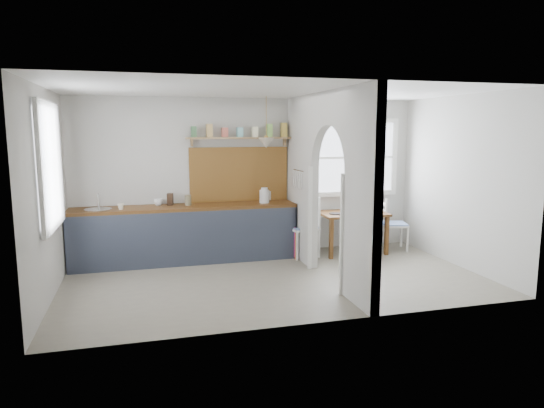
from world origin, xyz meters
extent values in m
cube|color=#6D6558|center=(0.00, 0.00, 0.00)|extent=(5.80, 3.20, 0.01)
cube|color=#BAB7AC|center=(0.00, 0.00, 2.60)|extent=(5.80, 3.20, 0.01)
cube|color=#BAB7AC|center=(0.00, 1.60, 1.30)|extent=(5.80, 0.01, 2.60)
cube|color=#BAB7AC|center=(0.00, -1.60, 1.30)|extent=(5.80, 0.01, 2.60)
cube|color=#BAB7AC|center=(-2.90, 0.00, 1.30)|extent=(0.01, 3.20, 2.60)
cube|color=#BAB7AC|center=(2.90, 0.00, 1.30)|extent=(0.01, 3.20, 2.60)
cube|color=#BAB7AC|center=(0.70, -1.20, 1.30)|extent=(0.12, 0.80, 2.60)
cube|color=#BAB7AC|center=(0.70, 1.00, 1.30)|extent=(0.12, 1.20, 2.60)
cube|color=#BAB7AC|center=(0.70, -0.20, 2.08)|extent=(0.12, 1.20, 1.05)
cube|color=#5B3815|center=(-1.13, 1.30, 0.88)|extent=(3.50, 0.60, 0.05)
cube|color=#303748|center=(-1.13, 1.01, 0.42)|extent=(3.50, 0.03, 0.85)
cube|color=#422E1E|center=(-1.13, 1.35, 0.42)|extent=(3.46, 0.45, 0.85)
cylinder|color=silver|center=(-2.43, 1.30, 0.89)|extent=(0.40, 0.40, 0.02)
cube|color=brown|center=(-0.20, 1.58, 1.35)|extent=(1.65, 0.03, 0.90)
cube|color=#937451|center=(-0.20, 1.49, 1.95)|extent=(1.75, 0.20, 0.03)
cube|color=#2F5F34|center=(-0.95, 1.49, 2.06)|extent=(0.09, 0.09, 0.18)
cube|color=tan|center=(-0.70, 1.49, 2.06)|extent=(0.09, 0.09, 0.18)
cube|color=#AC4B3A|center=(-0.45, 1.49, 2.06)|extent=(0.09, 0.09, 0.18)
cube|color=#5F9E9F|center=(-0.21, 1.49, 2.06)|extent=(0.09, 0.09, 0.18)
cube|color=beige|center=(0.04, 1.49, 2.06)|extent=(0.09, 0.09, 0.18)
cube|color=#7BB548|center=(0.29, 1.49, 2.06)|extent=(0.09, 0.09, 0.18)
cube|color=gold|center=(0.54, 1.49, 2.06)|extent=(0.09, 0.09, 0.18)
cone|color=silver|center=(0.15, 1.15, 1.88)|extent=(0.26, 0.26, 0.16)
cylinder|color=silver|center=(0.61, 0.90, 1.45)|extent=(0.02, 0.50, 0.02)
imported|color=white|center=(-2.09, 1.18, 0.94)|extent=(0.12, 0.12, 0.09)
imported|color=silver|center=(-1.54, 1.42, 0.96)|extent=(0.16, 0.16, 0.11)
cube|color=#422E1E|center=(-1.35, 1.43, 0.99)|extent=(0.11, 0.13, 0.19)
cylinder|color=#756C4E|center=(-1.08, 1.33, 0.98)|extent=(0.11, 0.11, 0.16)
cube|color=#BB2678|center=(0.58, 0.98, 0.28)|extent=(0.02, 0.03, 0.49)
cube|color=#BB4210|center=(0.58, 0.93, 0.25)|extent=(0.02, 0.03, 0.49)
imported|color=white|center=(1.93, 1.06, 0.73)|extent=(0.32, 0.32, 0.07)
imported|color=slate|center=(1.46, 0.96, 0.75)|extent=(0.14, 0.14, 0.10)
cylinder|color=black|center=(1.30, 1.05, 0.70)|extent=(0.25, 0.25, 0.02)
imported|color=#5C2C67|center=(1.74, 1.39, 0.78)|extent=(0.20, 0.20, 0.18)
camera|label=1|loc=(-1.78, -6.32, 2.08)|focal=32.00mm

